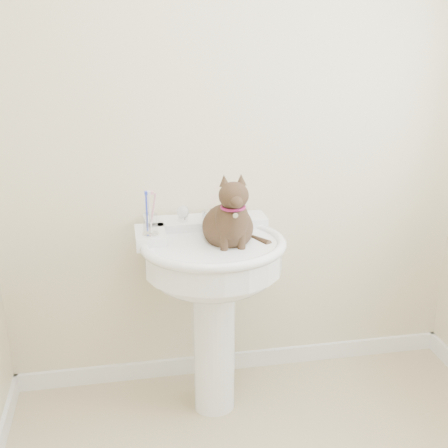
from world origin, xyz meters
TOP-DOWN VIEW (x-y plane):
  - wall_back at (0.00, 1.10)m, footprint 2.20×0.00m
  - baseboard_back at (0.00, 1.09)m, footprint 2.20×0.02m
  - pedestal_sink at (-0.17, 0.81)m, footprint 0.63×0.61m
  - faucet at (-0.17, 0.96)m, footprint 0.28×0.12m
  - soap_bar at (-0.05, 1.05)m, footprint 0.09×0.06m
  - toothbrush_cup at (-0.42, 0.83)m, footprint 0.07×0.07m
  - cat at (-0.10, 0.79)m, footprint 0.23×0.30m

SIDE VIEW (x-z plane):
  - baseboard_back at x=0.00m, z-range 0.00..0.09m
  - pedestal_sink at x=-0.17m, z-range 0.25..1.11m
  - soap_bar at x=-0.05m, z-range 0.86..0.89m
  - faucet at x=-0.17m, z-range 0.84..0.98m
  - cat at x=-0.10m, z-range 0.70..1.13m
  - toothbrush_cup at x=-0.42m, z-range 0.82..1.00m
  - wall_back at x=0.00m, z-range 0.00..2.50m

